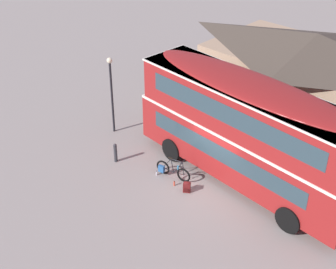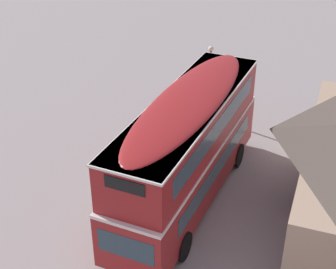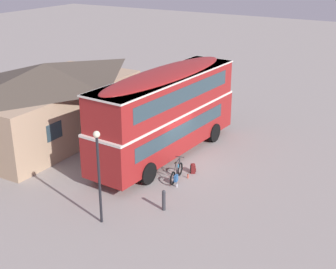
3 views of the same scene
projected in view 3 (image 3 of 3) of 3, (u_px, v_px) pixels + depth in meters
The scene contains 9 objects.
ground_plane at pixel (176, 164), 24.84m from camera, with size 120.00×120.00×0.00m, color gray.
double_decker_bus at pixel (166, 110), 24.96m from camera, with size 10.75×3.17×4.79m.
touring_bicycle at pixel (176, 174), 22.92m from camera, with size 1.75×0.67×1.05m.
backpack_on_ground at pixel (193, 168), 23.77m from camera, with size 0.38×0.35×0.50m.
water_bottle_clear_plastic at pixel (177, 185), 22.37m from camera, with size 0.07×0.07×0.22m.
water_bottle_red_squeeze at pixel (188, 176), 23.25m from camera, with size 0.07×0.07×0.25m.
pub_building at pixel (48, 100), 27.64m from camera, with size 11.29×6.41×4.56m.
street_lamp at pixel (98, 166), 18.59m from camera, with size 0.28×0.28×4.07m.
kerb_bollard at pixel (164, 200), 20.25m from camera, with size 0.16×0.16×0.97m.
Camera 3 is at (-19.61, -11.14, 10.53)m, focal length 49.98 mm.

